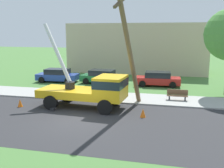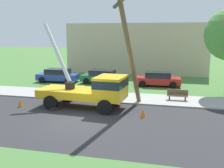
% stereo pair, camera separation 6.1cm
% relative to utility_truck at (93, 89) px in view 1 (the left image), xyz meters
% --- Properties ---
extents(ground_plane, '(120.00, 120.00, 0.00)m').
position_rel_utility_truck_xyz_m(ground_plane, '(-0.10, 9.14, -1.41)').
color(ground_plane, '#477538').
extents(road_asphalt, '(80.00, 8.99, 0.01)m').
position_rel_utility_truck_xyz_m(road_asphalt, '(-0.10, -2.86, -1.40)').
color(road_asphalt, '#2B2B2D').
rests_on(road_asphalt, ground).
extents(sidewalk_strip, '(80.00, 3.43, 0.10)m').
position_rel_utility_truck_xyz_m(sidewalk_strip, '(-0.10, 3.35, -1.36)').
color(sidewalk_strip, '#9E9E99').
rests_on(sidewalk_strip, ground).
extents(utility_truck, '(6.75, 3.21, 5.98)m').
position_rel_utility_truck_xyz_m(utility_truck, '(0.00, 0.00, 0.00)').
color(utility_truck, gold).
rests_on(utility_truck, ground).
extents(leaning_utility_pole, '(1.31, 4.36, 8.25)m').
position_rel_utility_truck_xyz_m(leaning_utility_pole, '(2.45, 0.42, 2.79)').
color(leaning_utility_pole, brown).
rests_on(leaning_utility_pole, ground).
extents(traffic_cone_ahead, '(0.36, 0.36, 0.56)m').
position_rel_utility_truck_xyz_m(traffic_cone_ahead, '(3.69, -1.26, -1.13)').
color(traffic_cone_ahead, orange).
rests_on(traffic_cone_ahead, ground).
extents(traffic_cone_behind, '(0.36, 0.36, 0.56)m').
position_rel_utility_truck_xyz_m(traffic_cone_behind, '(-5.25, -0.94, -1.13)').
color(traffic_cone_behind, orange).
rests_on(traffic_cone_behind, ground).
extents(parked_sedan_blue, '(4.50, 2.18, 1.42)m').
position_rel_utility_truck_xyz_m(parked_sedan_blue, '(-6.85, 8.89, -0.70)').
color(parked_sedan_blue, '#263F99').
rests_on(parked_sedan_blue, ground).
extents(parked_sedan_green, '(4.52, 2.24, 1.42)m').
position_rel_utility_truck_xyz_m(parked_sedan_green, '(-1.94, 9.14, -0.70)').
color(parked_sedan_green, '#1E6638').
rests_on(parked_sedan_green, ground).
extents(parked_sedan_red, '(4.47, 2.14, 1.42)m').
position_rel_utility_truck_xyz_m(parked_sedan_red, '(3.84, 9.18, -0.70)').
color(parked_sedan_red, '#B21E1E').
rests_on(parked_sedan_red, ground).
extents(park_bench, '(1.60, 0.45, 0.90)m').
position_rel_utility_truck_xyz_m(park_bench, '(5.77, 3.41, -0.95)').
color(park_bench, brown).
rests_on(park_bench, ground).
extents(lowrise_building_backdrop, '(18.00, 6.00, 6.40)m').
position_rel_utility_truck_xyz_m(lowrise_building_backdrop, '(0.33, 18.71, 1.79)').
color(lowrise_building_backdrop, '#C6B293').
rests_on(lowrise_building_backdrop, ground).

